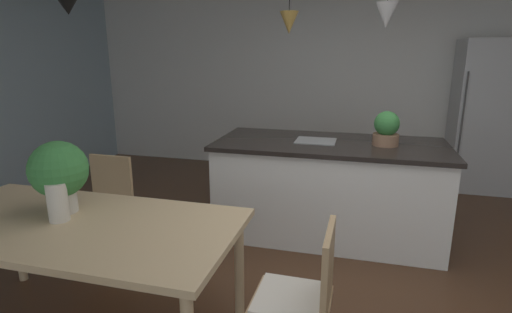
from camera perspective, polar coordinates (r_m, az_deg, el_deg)
name	(u,v)px	position (r m, az deg, el deg)	size (l,w,h in m)	color
ground_plane	(351,299)	(3.10, 13.52, -19.27)	(10.00, 8.40, 0.04)	#4C301E
wall_back_kitchen	(365,78)	(5.86, 15.37, 10.84)	(10.00, 0.12, 2.70)	silver
dining_table	(76,233)	(2.57, -24.39, -9.90)	(1.90, 0.93, 0.74)	#D1B284
chair_kitchen_end	(301,298)	(2.17, 6.42, -19.55)	(0.40, 0.40, 0.87)	tan
chair_far_left	(104,206)	(3.50, -20.95, -6.66)	(0.41, 0.41, 0.87)	tan
kitchen_island	(328,188)	(3.80, 10.28, -4.43)	(2.07, 0.97, 0.91)	white
refrigerator	(484,116)	(5.69, 29.88, 5.02)	(0.71, 0.67, 1.85)	#B2B5B7
pendant_over_island_main	(289,22)	(3.66, 4.76, 18.64)	(0.17, 0.17, 0.85)	black
pendant_over_island_aux	(386,15)	(3.61, 18.20, 18.76)	(0.18, 0.18, 0.81)	black
potted_plant_on_island	(386,129)	(3.65, 18.20, 3.78)	(0.22, 0.22, 0.30)	#8C664C
potted_plant_on_table	(59,172)	(2.66, -26.42, -2.00)	(0.34, 0.34, 0.44)	beige
vase_on_dining_table	(58,202)	(2.57, -26.57, -5.86)	(0.11, 0.11, 0.23)	silver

